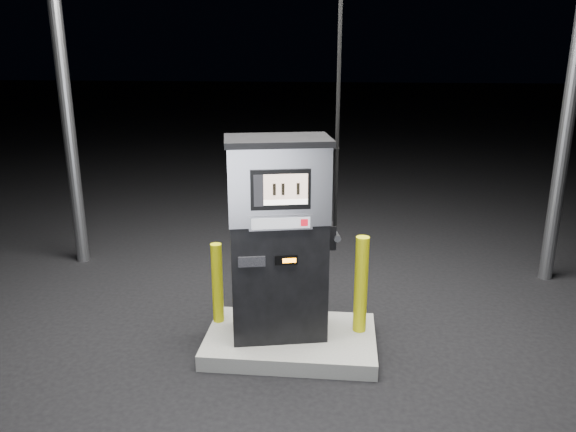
{
  "coord_description": "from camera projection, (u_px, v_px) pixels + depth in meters",
  "views": [
    {
      "loc": [
        0.45,
        -4.76,
        2.78
      ],
      "look_at": [
        -0.03,
        0.0,
        1.32
      ],
      "focal_mm": 35.0,
      "sensor_mm": 36.0,
      "label": 1
    }
  ],
  "objects": [
    {
      "name": "fuel_dispenser",
      "position": [
        279.0,
        237.0,
        5.09
      ],
      "size": [
        1.08,
        0.73,
        3.88
      ],
      "rotation": [
        0.0,
        0.0,
        0.21
      ],
      "color": "black",
      "rests_on": "pump_island"
    },
    {
      "name": "bollard_left",
      "position": [
        217.0,
        283.0,
        5.47
      ],
      "size": [
        0.13,
        0.13,
        0.81
      ],
      "primitive_type": "cylinder",
      "rotation": [
        0.0,
        0.0,
        -0.27
      ],
      "color": "#C8C70B",
      "rests_on": "pump_island"
    },
    {
      "name": "bollard_right",
      "position": [
        361.0,
        285.0,
        5.27
      ],
      "size": [
        0.14,
        0.14,
        0.95
      ],
      "primitive_type": "cylinder",
      "rotation": [
        0.0,
        0.0,
        0.09
      ],
      "color": "#C8C70B",
      "rests_on": "pump_island"
    },
    {
      "name": "pump_island",
      "position": [
        291.0,
        341.0,
        5.36
      ],
      "size": [
        1.6,
        1.0,
        0.15
      ],
      "primitive_type": "cube",
      "color": "slate",
      "rests_on": "ground"
    },
    {
      "name": "ground",
      "position": [
        291.0,
        348.0,
        5.38
      ],
      "size": [
        80.0,
        80.0,
        0.0
      ],
      "primitive_type": "plane",
      "color": "black",
      "rests_on": "ground"
    }
  ]
}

